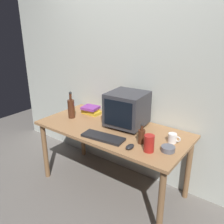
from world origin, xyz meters
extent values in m
plane|color=slate|center=(0.00, 0.00, 0.00)|extent=(6.00, 6.00, 0.00)
cube|color=beige|center=(0.00, 0.44, 1.25)|extent=(4.00, 0.08, 2.50)
cube|color=#9E7047|center=(0.00, 0.00, 0.72)|extent=(1.61, 0.76, 0.03)
cylinder|color=brown|center=(-0.75, -0.32, 0.35)|extent=(0.06, 0.06, 0.70)
cylinder|color=brown|center=(0.75, -0.32, 0.35)|extent=(0.06, 0.06, 0.70)
cylinder|color=brown|center=(-0.75, 0.32, 0.35)|extent=(0.06, 0.06, 0.70)
cylinder|color=brown|center=(0.75, 0.32, 0.35)|extent=(0.06, 0.06, 0.70)
cube|color=#333338|center=(0.10, 0.14, 0.75)|extent=(0.30, 0.26, 0.03)
cube|color=#333338|center=(0.10, 0.14, 0.93)|extent=(0.41, 0.41, 0.34)
cube|color=black|center=(0.11, -0.05, 0.93)|extent=(0.31, 0.03, 0.27)
cube|color=black|center=(0.07, -0.24, 0.74)|extent=(0.43, 0.20, 0.02)
ellipsoid|color=black|center=(0.39, -0.26, 0.75)|extent=(0.06, 0.10, 0.04)
cylinder|color=#472314|center=(-0.55, -0.04, 0.84)|extent=(0.08, 0.08, 0.21)
cylinder|color=#472314|center=(-0.55, -0.04, 0.98)|extent=(0.03, 0.03, 0.08)
sphere|color=#262626|center=(-0.55, -0.04, 1.03)|extent=(0.03, 0.03, 0.03)
cylinder|color=#472314|center=(0.42, -0.11, 0.80)|extent=(0.06, 0.06, 0.13)
cylinder|color=#472314|center=(0.42, -0.11, 0.89)|extent=(0.02, 0.02, 0.05)
sphere|color=#262626|center=(0.42, -0.11, 0.92)|extent=(0.03, 0.03, 0.03)
cube|color=gold|center=(-0.45, 0.19, 0.75)|extent=(0.22, 0.13, 0.03)
cube|color=gold|center=(-0.47, 0.19, 0.78)|extent=(0.19, 0.14, 0.03)
cube|color=#843893|center=(-0.45, 0.18, 0.81)|extent=(0.21, 0.19, 0.03)
cylinder|color=white|center=(0.64, 0.07, 0.78)|extent=(0.08, 0.08, 0.09)
torus|color=white|center=(0.69, 0.07, 0.78)|extent=(0.06, 0.01, 0.06)
cylinder|color=#595B66|center=(0.67, -0.10, 0.76)|extent=(0.12, 0.12, 0.04)
cylinder|color=#A51E19|center=(0.54, -0.20, 0.81)|extent=(0.09, 0.09, 0.15)
camera|label=1|loc=(1.36, -1.83, 1.77)|focal=38.12mm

